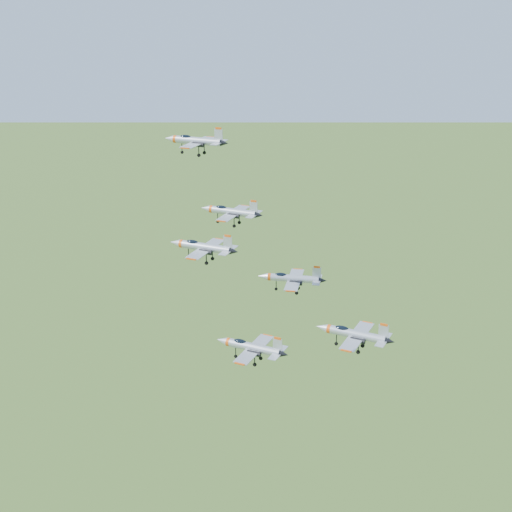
% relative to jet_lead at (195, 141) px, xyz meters
% --- Properties ---
extents(jet_lead, '(13.57, 11.24, 3.62)m').
position_rel_jet_lead_xyz_m(jet_lead, '(0.00, 0.00, 0.00)').
color(jet_lead, '#ADB2BA').
extents(jet_left_high, '(11.58, 9.56, 3.10)m').
position_rel_jet_lead_xyz_m(jet_left_high, '(15.54, -14.75, -8.00)').
color(jet_left_high, '#ADB2BA').
extents(jet_right_high, '(10.44, 8.62, 2.79)m').
position_rel_jet_lead_xyz_m(jet_right_high, '(23.39, -37.43, -5.70)').
color(jet_right_high, '#ADB2BA').
extents(jet_left_low, '(12.58, 10.69, 3.41)m').
position_rel_jet_lead_xyz_m(jet_left_low, '(23.08, -5.86, -22.17)').
color(jet_left_low, '#ADB2BA').
extents(jet_right_low, '(12.36, 10.16, 3.31)m').
position_rel_jet_lead_xyz_m(jet_right_low, '(26.15, -28.35, -24.80)').
color(jet_right_low, '#ADB2BA').
extents(jet_trail, '(13.14, 10.79, 3.52)m').
position_rel_jet_lead_xyz_m(jet_trail, '(39.35, -18.00, -24.27)').
color(jet_trail, '#ADB2BA').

